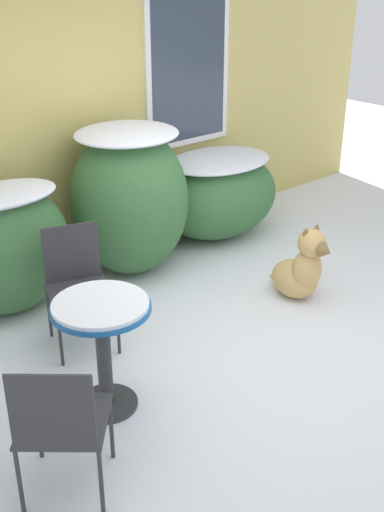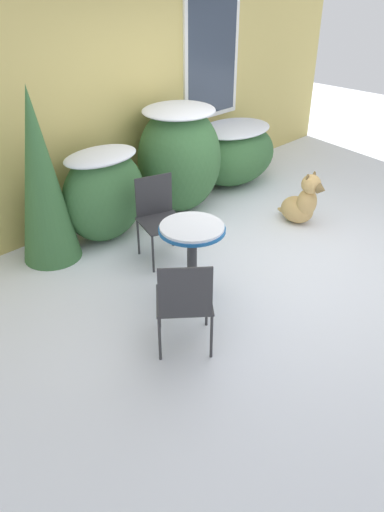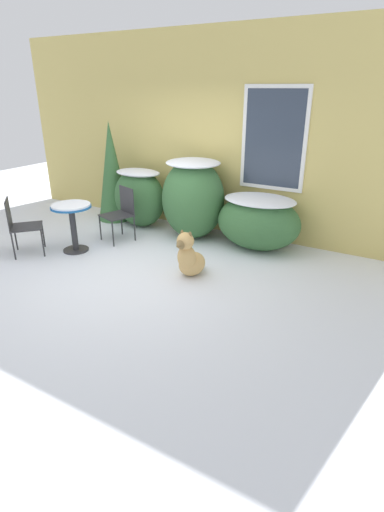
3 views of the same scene
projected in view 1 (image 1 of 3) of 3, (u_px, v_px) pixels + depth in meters
The scene contains 9 objects.
ground_plane at pixel (245, 349), 4.76m from camera, with size 16.00×16.00×0.00m, color white.
house_wall at pixel (77, 80), 5.59m from camera, with size 8.00×0.10×3.32m.
shrub_left at pixel (9, 247), 5.05m from camera, with size 1.03×0.68×1.06m.
shrub_middle at pixel (129, 198), 5.66m from camera, with size 1.07×1.01×1.34m.
shrub_right at pixel (218, 192), 6.50m from camera, with size 1.35×1.00×0.86m.
patio_table at pixel (102, 330), 3.93m from camera, with size 0.62×0.62×0.76m.
patio_chair_near_table at pixel (78, 281), 4.67m from camera, with size 0.58×0.58×0.89m.
patio_chair_far_side at pixel (60, 422), 3.27m from camera, with size 0.64×0.64×0.89m.
dog at pixel (301, 270), 5.35m from camera, with size 0.37×0.66×0.69m.
Camera 1 is at (-2.93, -2.77, 2.66)m, focal length 45.00 mm.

